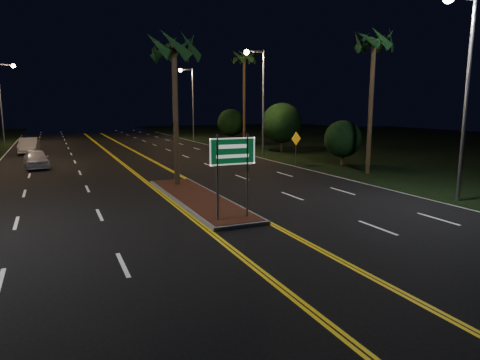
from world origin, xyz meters
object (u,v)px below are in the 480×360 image
palm_median (174,48)px  shrub_near (343,139)px  highway_sign (233,159)px  palm_right_far (244,59)px  streetlight_left_far (4,94)px  shrub_far (231,123)px  car_near (36,157)px  streetlight_right_mid (259,90)px  streetlight_right_near (462,75)px  streetlight_right_far (190,95)px  median_island (198,198)px  warning_sign (296,143)px  car_far (29,144)px  palm_right_near (374,42)px  shrub_mid (282,123)px

palm_median → shrub_near: size_ratio=2.52×
highway_sign → shrub_near: size_ratio=0.97×
palm_median → palm_right_far: 23.40m
streetlight_left_far → shrub_far: 25.90m
highway_sign → car_near: (-7.14, 18.79, -1.65)m
streetlight_left_far → shrub_near: streetlight_left_far is taller
streetlight_right_mid → shrub_near: size_ratio=2.73×
highway_sign → palm_median: bearing=90.0°
palm_median → palm_right_far: size_ratio=0.81×
streetlight_right_near → car_near: bearing=132.2°
streetlight_right_mid → palm_median: bearing=-132.7°
streetlight_right_mid → streetlight_right_far: (0.00, 20.00, 0.00)m
median_island → streetlight_right_near: size_ratio=1.14×
streetlight_right_mid → warning_sign: bearing=-88.2°
streetlight_right_far → palm_right_far: size_ratio=0.87×
car_far → warning_sign: size_ratio=2.09×
shrub_near → shrub_far: (0.30, 22.00, 0.39)m
streetlight_right_mid → car_far: (-18.62, 10.20, -4.82)m
streetlight_right_near → shrub_near: 12.89m
car_near → streetlight_right_mid: bearing=-4.4°
streetlight_right_far → palm_median: size_ratio=1.08×
highway_sign → warning_sign: (10.80, 13.31, -0.84)m
streetlight_left_far → shrub_far: bearing=-18.1°
streetlight_right_mid → palm_right_far: bearing=74.7°
streetlight_right_near → palm_right_near: bearing=76.7°
streetlight_right_far → shrub_far: (3.19, -6.00, -3.32)m
streetlight_right_far → palm_median: bearing=-108.6°
palm_right_near → palm_right_far: (0.30, 20.00, 0.93)m
streetlight_right_near → warning_sign: streetlight_right_near is taller
shrub_mid → warning_sign: shrub_mid is taller
streetlight_left_far → streetlight_right_far: 21.32m
streetlight_right_near → palm_right_far: palm_right_far is taller
palm_right_far → shrub_mid: palm_right_far is taller
warning_sign → car_near: bearing=145.5°
streetlight_right_near → palm_median: bearing=141.3°
streetlight_left_far → palm_median: (10.61, -33.50, 1.62)m
streetlight_left_far → shrub_mid: streetlight_left_far is taller
palm_right_near → shrub_mid: 15.11m
streetlight_right_far → shrub_near: 28.39m
streetlight_right_mid → shrub_mid: 4.90m
median_island → shrub_near: bearing=27.4°
streetlight_right_far → palm_median: (-10.61, -31.50, 1.62)m
shrub_near → palm_right_far: bearing=92.5°
streetlight_right_mid → warning_sign: (0.19, -5.90, -4.10)m
median_island → palm_right_far: bearing=60.9°
streetlight_left_far → car_near: 23.20m
car_near → warning_sign: size_ratio=1.88×
shrub_mid → car_near: (-21.14, -2.41, -1.97)m
median_island → palm_median: size_ratio=1.23×
streetlight_right_mid → streetlight_right_far: bearing=90.0°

